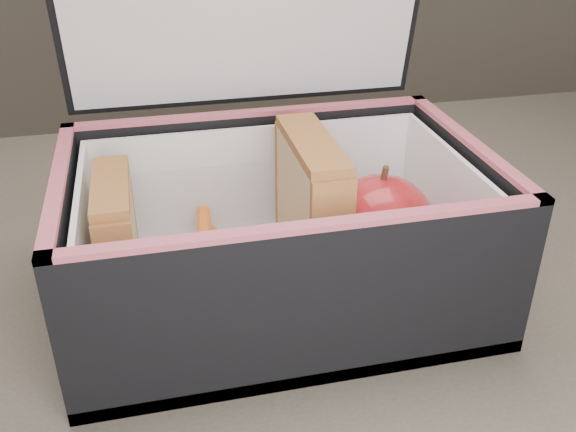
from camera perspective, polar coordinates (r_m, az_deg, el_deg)
name	(u,v)px	position (r m, az deg, el deg)	size (l,w,h in m)	color
kitchen_table	(290,388)	(0.55, 0.20, -15.00)	(1.20, 0.80, 0.75)	#62564A
lunch_bag	(277,221)	(0.47, -1.03, -0.42)	(0.30, 0.24, 0.30)	black
plastic_tub	(219,250)	(0.46, -6.20, -3.01)	(0.18, 0.13, 0.07)	white
sandwich_left	(119,245)	(0.46, -14.82, -2.47)	(0.02, 0.09, 0.10)	tan
sandwich_right	(311,212)	(0.46, 2.04, 0.36)	(0.03, 0.10, 0.11)	tan
carrot_sticks	(220,270)	(0.47, -6.05, -4.83)	(0.04, 0.15, 0.03)	orange
paper_napkin	(374,261)	(0.51, 7.62, -4.03)	(0.08, 0.08, 0.01)	white
red_apple	(381,223)	(0.48, 8.24, -0.58)	(0.09, 0.09, 0.08)	maroon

